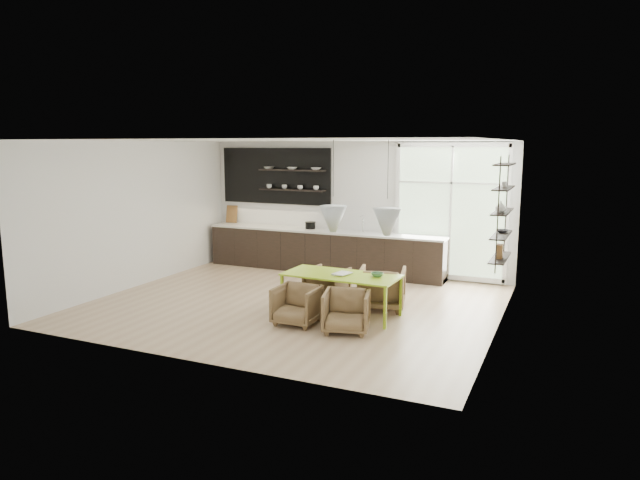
{
  "coord_description": "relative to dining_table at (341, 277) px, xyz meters",
  "views": [
    {
      "loc": [
        4.43,
        -8.86,
        2.83
      ],
      "look_at": [
        0.23,
        0.6,
        1.09
      ],
      "focal_mm": 32.0,
      "sensor_mm": 36.0,
      "label": 1
    }
  ],
  "objects": [
    {
      "name": "kitchen_run",
      "position": [
        -1.7,
        2.97,
        -0.05
      ],
      "size": [
        5.54,
        0.69,
        2.75
      ],
      "color": "black",
      "rests_on": "ground"
    },
    {
      "name": "table_bowl",
      "position": [
        0.59,
        0.09,
        0.08
      ],
      "size": [
        0.26,
        0.26,
        0.06
      ],
      "primitive_type": "imported",
      "rotation": [
        0.0,
        0.0,
        -0.33
      ],
      "color": "#467A4D",
      "rests_on": "dining_table"
    },
    {
      "name": "right_shelving",
      "position": [
        2.35,
        1.45,
        1.0
      ],
      "size": [
        0.26,
        1.22,
        1.9
      ],
      "color": "black",
      "rests_on": "ground"
    },
    {
      "name": "wire_stool",
      "position": [
        -0.88,
        -0.24,
        -0.36
      ],
      "size": [
        0.36,
        0.36,
        0.45
      ],
      "rotation": [
        0.0,
        0.0,
        -0.18
      ],
      "color": "black",
      "rests_on": "ground"
    },
    {
      "name": "armchair_back_right",
      "position": [
        0.5,
        0.65,
        -0.29
      ],
      "size": [
        0.93,
        0.94,
        0.73
      ],
      "primitive_type": "imported",
      "rotation": [
        0.0,
        0.0,
        3.35
      ],
      "color": "brown",
      "rests_on": "ground"
    },
    {
      "name": "table_book",
      "position": [
        -0.1,
        0.02,
        0.06
      ],
      "size": [
        0.3,
        0.36,
        0.03
      ],
      "primitive_type": "imported",
      "rotation": [
        0.0,
        0.0,
        -0.22
      ],
      "color": "white",
      "rests_on": "dining_table"
    },
    {
      "name": "dining_table",
      "position": [
        0.0,
        0.0,
        0.0
      ],
      "size": [
        1.95,
        0.93,
        0.7
      ],
      "rotation": [
        0.0,
        0.0,
        -0.04
      ],
      "color": "#96BF1C",
      "rests_on": "ground"
    },
    {
      "name": "armchair_front_left",
      "position": [
        -0.46,
        -0.73,
        -0.34
      ],
      "size": [
        0.67,
        0.69,
        0.62
      ],
      "primitive_type": "imported",
      "rotation": [
        0.0,
        0.0,
        0.01
      ],
      "color": "brown",
      "rests_on": "ground"
    },
    {
      "name": "room",
      "position": [
        -0.43,
        1.38,
        0.81
      ],
      "size": [
        7.02,
        6.01,
        2.91
      ],
      "color": "tan",
      "rests_on": "ground"
    },
    {
      "name": "armchair_back_left",
      "position": [
        -0.55,
        0.69,
        -0.34
      ],
      "size": [
        0.74,
        0.75,
        0.63
      ],
      "primitive_type": "imported",
      "rotation": [
        0.0,
        0.0,
        3.05
      ],
      "color": "brown",
      "rests_on": "ground"
    },
    {
      "name": "armchair_front_right",
      "position": [
        0.39,
        -0.77,
        -0.33
      ],
      "size": [
        0.84,
        0.85,
        0.64
      ],
      "primitive_type": "imported",
      "rotation": [
        0.0,
        0.0,
        0.25
      ],
      "color": "brown",
      "rests_on": "ground"
    }
  ]
}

